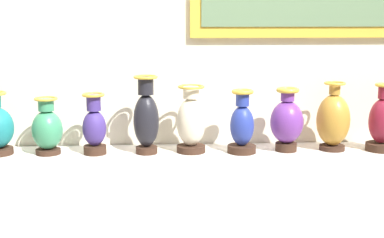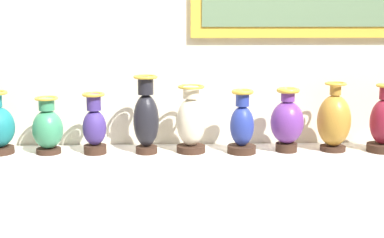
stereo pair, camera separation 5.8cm
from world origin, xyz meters
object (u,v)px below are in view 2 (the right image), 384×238
at_px(vase_ivory, 191,122).
at_px(vase_violet, 287,122).
at_px(vase_indigo, 94,127).
at_px(vase_burgundy, 383,124).
at_px(vase_cobalt, 242,126).
at_px(vase_jade, 48,128).
at_px(vase_onyx, 146,118).
at_px(vase_ochre, 334,121).

distance_m(vase_ivory, vase_violet, 0.51).
xyz_separation_m(vase_indigo, vase_burgundy, (1.52, -0.01, 0.01)).
height_order(vase_violet, vase_burgundy, vase_burgundy).
bearing_deg(vase_violet, vase_cobalt, -174.68).
height_order(vase_cobalt, vase_burgundy, vase_burgundy).
bearing_deg(vase_cobalt, vase_jade, 178.36).
height_order(vase_jade, vase_violet, vase_violet).
distance_m(vase_indigo, vase_burgundy, 1.52).
height_order(vase_indigo, vase_burgundy, vase_burgundy).
relative_size(vase_jade, vase_onyx, 0.73).
bearing_deg(vase_jade, vase_ochre, 0.08).
relative_size(vase_indigo, vase_ochre, 0.87).
height_order(vase_ivory, vase_ochre, vase_ochre).
distance_m(vase_onyx, vase_burgundy, 1.25).
xyz_separation_m(vase_onyx, vase_ivory, (0.23, 0.01, -0.03)).
distance_m(vase_jade, vase_indigo, 0.25).
bearing_deg(vase_jade, vase_onyx, -1.66).
relative_size(vase_jade, vase_cobalt, 0.89).
bearing_deg(vase_cobalt, vase_violet, 5.32).
relative_size(vase_indigo, vase_onyx, 0.78).
distance_m(vase_ivory, vase_cobalt, 0.27).
distance_m(vase_ochre, vase_burgundy, 0.26).
bearing_deg(vase_indigo, vase_ochre, 0.72).
height_order(vase_jade, vase_ochre, vase_ochre).
height_order(vase_indigo, vase_violet, vase_violet).
xyz_separation_m(vase_jade, vase_burgundy, (1.76, -0.03, 0.02)).
height_order(vase_ivory, vase_violet, vase_ivory).
bearing_deg(vase_cobalt, vase_ochre, 3.60).
bearing_deg(vase_cobalt, vase_ivory, 173.94).
bearing_deg(vase_violet, vase_indigo, -179.59).
bearing_deg(vase_indigo, vase_ivory, 1.47).
relative_size(vase_violet, vase_ochre, 0.93).
xyz_separation_m(vase_violet, vase_ochre, (0.25, 0.01, 0.00)).
relative_size(vase_ivory, vase_ochre, 0.97).
bearing_deg(vase_onyx, vase_ochre, 0.97).
xyz_separation_m(vase_cobalt, vase_ochre, (0.49, 0.03, 0.02)).
bearing_deg(vase_onyx, vase_indigo, 179.76).
xyz_separation_m(vase_violet, vase_burgundy, (0.51, -0.02, -0.01)).
bearing_deg(vase_ivory, vase_jade, 179.94).
bearing_deg(vase_ochre, vase_cobalt, -176.40).
xyz_separation_m(vase_ivory, vase_ochre, (0.76, 0.00, 0.00)).
relative_size(vase_indigo, vase_ivory, 0.90).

